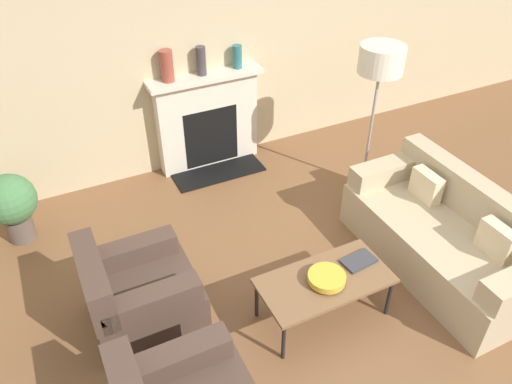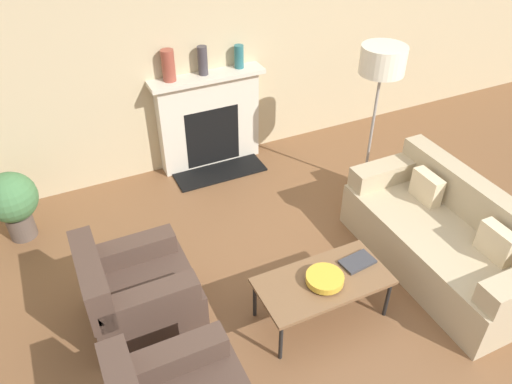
# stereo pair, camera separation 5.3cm
# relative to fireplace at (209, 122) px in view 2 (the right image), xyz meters

# --- Properties ---
(ground_plane) EXTENTS (18.00, 18.00, 0.00)m
(ground_plane) POSITION_rel_fireplace_xyz_m (0.15, -2.88, -0.56)
(ground_plane) COLOR brown
(wall_back) EXTENTS (18.00, 0.06, 2.90)m
(wall_back) POSITION_rel_fireplace_xyz_m (0.15, 0.14, 0.89)
(wall_back) COLOR #C6B289
(wall_back) RESTS_ON ground_plane
(fireplace) EXTENTS (1.31, 0.59, 1.14)m
(fireplace) POSITION_rel_fireplace_xyz_m (0.00, 0.00, 0.00)
(fireplace) COLOR beige
(fireplace) RESTS_ON ground_plane
(couch) EXTENTS (0.87, 1.89, 0.82)m
(couch) POSITION_rel_fireplace_xyz_m (1.29, -2.56, -0.24)
(couch) COLOR tan
(couch) RESTS_ON ground_plane
(armchair_far) EXTENTS (0.86, 0.77, 0.79)m
(armchair_far) POSITION_rel_fireplace_xyz_m (-1.41, -1.98, -0.26)
(armchair_far) COLOR #4C382D
(armchair_far) RESTS_ON ground_plane
(coffee_table) EXTENTS (1.07, 0.54, 0.42)m
(coffee_table) POSITION_rel_fireplace_xyz_m (-0.04, -2.60, -0.17)
(coffee_table) COLOR brown
(coffee_table) RESTS_ON ground_plane
(bowl) EXTENTS (0.30, 0.30, 0.07)m
(bowl) POSITION_rel_fireplace_xyz_m (-0.04, -2.63, -0.09)
(bowl) COLOR gold
(bowl) RESTS_ON coffee_table
(book) EXTENTS (0.30, 0.20, 0.02)m
(book) POSITION_rel_fireplace_xyz_m (0.32, -2.56, -0.12)
(book) COLOR #38383D
(book) RESTS_ON coffee_table
(floor_lamp) EXTENTS (0.45, 0.45, 1.63)m
(floor_lamp) POSITION_rel_fireplace_xyz_m (1.41, -1.18, 0.84)
(floor_lamp) COLOR gray
(floor_lamp) RESTS_ON ground_plane
(mantel_vase_left) EXTENTS (0.14, 0.14, 0.34)m
(mantel_vase_left) POSITION_rel_fireplace_xyz_m (-0.41, 0.01, 0.75)
(mantel_vase_left) COLOR brown
(mantel_vase_left) RESTS_ON fireplace
(mantel_vase_center_left) EXTENTS (0.11, 0.11, 0.31)m
(mantel_vase_center_left) POSITION_rel_fireplace_xyz_m (-0.03, 0.01, 0.74)
(mantel_vase_center_left) COLOR #3D383D
(mantel_vase_center_left) RESTS_ON fireplace
(mantel_vase_center_right) EXTENTS (0.11, 0.11, 0.26)m
(mantel_vase_center_right) POSITION_rel_fireplace_xyz_m (0.40, 0.01, 0.71)
(mantel_vase_center_right) COLOR #28666B
(mantel_vase_center_right) RESTS_ON fireplace
(potted_plant) EXTENTS (0.49, 0.49, 0.73)m
(potted_plant) POSITION_rel_fireplace_xyz_m (-2.21, -0.46, -0.12)
(potted_plant) COLOR brown
(potted_plant) RESTS_ON ground_plane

